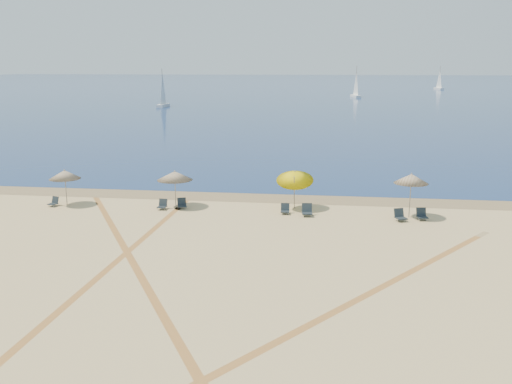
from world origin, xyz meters
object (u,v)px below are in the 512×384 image
chair_3 (162,205)px  sailboat_2 (439,82)px  chair_2 (54,202)px  sailboat_1 (163,95)px  umbrella_1 (65,175)px  chair_5 (285,209)px  sailboat_0 (356,88)px  umbrella_3 (295,176)px  chair_8 (422,215)px  chair_4 (182,204)px  umbrella_2 (175,176)px  chair_6 (307,211)px  chair_7 (400,215)px  umbrella_4 (411,179)px

chair_3 → sailboat_2: 174.32m
chair_2 → sailboat_1: (-16.69, 79.79, 2.07)m
umbrella_1 → sailboat_2: 175.91m
chair_5 → sailboat_0: size_ratio=0.08×
umbrella_3 → chair_2: 15.28m
chair_3 → sailboat_0: bearing=83.8°
chair_3 → chair_8: size_ratio=0.85×
chair_2 → umbrella_1: bearing=48.2°
chair_4 → chair_8: (14.39, -0.71, 0.01)m
umbrella_2 → sailboat_1: (-24.38, 78.98, 0.34)m
umbrella_1 → sailboat_1: sailboat_1 is taller
sailboat_0 → sailboat_1: sailboat_0 is taller
umbrella_1 → chair_6: bearing=-2.5°
chair_4 → chair_8: chair_8 is taller
umbrella_3 → chair_4: 7.21m
umbrella_2 → sailboat_0: sailboat_0 is taller
chair_2 → chair_7: 21.30m
sailboat_2 → sailboat_0: bearing=-136.3°
umbrella_4 → chair_2: 22.01m
chair_6 → umbrella_1: bearing=172.4°
umbrella_1 → chair_5: umbrella_1 is taller
umbrella_3 → chair_7: bearing=-16.7°
chair_8 → sailboat_1: size_ratio=0.10×
umbrella_1 → chair_8: (21.89, -0.64, -1.67)m
umbrella_2 → chair_7: umbrella_2 is taller
umbrella_1 → chair_3: 6.59m
umbrella_2 → chair_2: bearing=-174.0°
chair_4 → chair_2: bearing=163.5°
sailboat_0 → sailboat_1: 56.21m
chair_5 → chair_8: bearing=-5.0°
umbrella_1 → chair_7: (20.62, -1.03, -1.66)m
umbrella_1 → chair_8: 21.97m
chair_3 → chair_5: size_ratio=1.00×
umbrella_1 → chair_4: 7.69m
chair_7 → chair_5: bearing=152.9°
chair_3 → chair_8: (15.53, -0.37, 0.02)m
sailboat_1 → umbrella_1: bearing=-76.4°
umbrella_2 → chair_4: 1.81m
chair_6 → sailboat_0: size_ratio=0.09×
chair_3 → chair_6: (8.93, -0.39, 0.04)m
umbrella_1 → chair_5: size_ratio=3.69×
umbrella_1 → sailboat_0: size_ratio=0.28×
chair_4 → chair_6: size_ratio=1.02×
umbrella_3 → chair_5: size_ratio=4.36×
chair_2 → chair_8: 22.57m
sailboat_1 → sailboat_2: size_ratio=0.98×
sailboat_1 → umbrella_4: bearing=-62.9°
umbrella_4 → chair_4: bearing=178.8°
umbrella_4 → sailboat_0: (2.45, 118.00, 0.15)m
chair_6 → chair_7: chair_6 is taller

